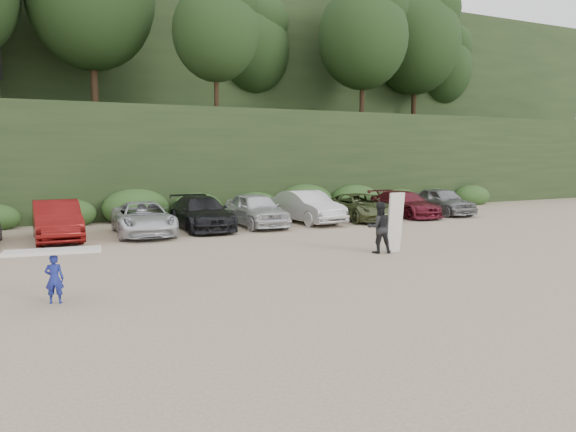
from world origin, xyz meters
TOP-DOWN VIEW (x-y plane):
  - ground at (0.00, 0.00)m, footprint 120.00×120.00m
  - hillside_backdrop at (-0.26, 35.93)m, footprint 90.00×41.50m
  - parked_cars at (-3.32, 10.03)m, footprint 36.92×5.82m
  - child_surfer at (-6.90, -0.56)m, footprint 2.17×0.85m
  - adult_surfer at (3.79, 1.57)m, footprint 1.35×0.92m

SIDE VIEW (x-z plane):
  - ground at x=0.00m, z-range 0.00..0.00m
  - parked_cars at x=-3.32m, z-range -0.05..1.56m
  - child_surfer at x=-6.90m, z-range 0.23..1.49m
  - adult_surfer at x=3.79m, z-range -0.15..1.97m
  - hillside_backdrop at x=-0.26m, z-range -2.78..25.22m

